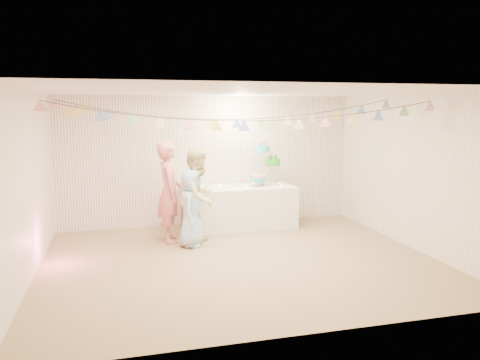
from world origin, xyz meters
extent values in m
plane|color=olive|center=(0.00, 0.00, 0.00)|extent=(6.00, 6.00, 0.00)
plane|color=silver|center=(0.00, 0.00, 2.60)|extent=(6.00, 6.00, 0.00)
plane|color=white|center=(0.00, 2.50, 1.30)|extent=(6.00, 6.00, 0.00)
plane|color=white|center=(0.00, -2.50, 1.30)|extent=(6.00, 6.00, 0.00)
plane|color=white|center=(-3.00, 0.00, 1.30)|extent=(5.00, 5.00, 0.00)
plane|color=white|center=(3.00, 0.00, 1.30)|extent=(5.00, 5.00, 0.00)
cube|color=white|center=(0.50, 2.03, 0.41)|extent=(2.20, 0.88, 0.82)
cylinder|color=white|center=(-0.11, 1.98, 0.76)|extent=(0.36, 0.36, 0.02)
imported|color=#C66F67|center=(-0.94, 1.39, 0.89)|extent=(0.46, 0.67, 1.79)
imported|color=#D5C583|center=(-0.46, 1.10, 0.84)|extent=(1.01, 1.03, 1.68)
imported|color=#97BCD6|center=(-0.61, 1.01, 0.66)|extent=(0.62, 0.76, 1.33)
cylinder|color=#FFD88C|center=(-0.30, 1.88, 0.84)|extent=(0.04, 0.04, 0.03)
cylinder|color=#FFD88C|center=(0.15, 2.21, 0.84)|extent=(0.04, 0.04, 0.03)
cylinder|color=#FFD88C|center=(0.60, 1.81, 0.84)|extent=(0.04, 0.04, 0.03)
cylinder|color=#FFD88C|center=(0.85, 2.25, 0.84)|extent=(0.04, 0.04, 0.03)
cylinder|color=#FFD88C|center=(1.32, 1.85, 0.84)|extent=(0.04, 0.04, 0.03)
cylinder|color=#FFD88C|center=(1.40, 2.18, 0.84)|extent=(0.04, 0.04, 0.03)
camera|label=1|loc=(-1.78, -6.78, 2.35)|focal=35.00mm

